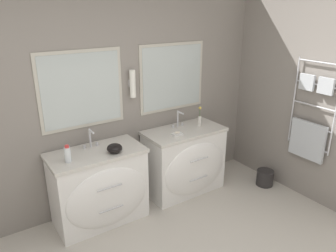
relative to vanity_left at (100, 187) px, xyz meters
name	(u,v)px	position (x,y,z in m)	size (l,w,h in m)	color
wall_back	(96,98)	(0.16, 0.33, 0.89)	(5.91, 0.15, 2.60)	gray
wall_right	(313,93)	(2.33, -0.83, 0.88)	(0.13, 4.07, 2.60)	gray
vanity_left	(100,187)	(0.00, 0.00, 0.00)	(0.99, 0.58, 0.83)	white
vanity_right	(185,161)	(1.14, 0.00, 0.00)	(0.99, 0.58, 0.83)	white
faucet_left	(91,139)	(0.00, 0.16, 0.51)	(0.17, 0.13, 0.21)	silver
faucet_right	(178,119)	(1.14, 0.16, 0.51)	(0.17, 0.13, 0.21)	silver
toiletry_bottle	(68,154)	(-0.31, -0.05, 0.49)	(0.06, 0.06, 0.18)	silver
amenity_bowl	(115,148)	(0.15, -0.10, 0.46)	(0.16, 0.16, 0.10)	black
flower_vase	(200,119)	(1.37, 0.03, 0.50)	(0.04, 0.04, 0.25)	silver
soap_dish	(177,134)	(0.96, -0.07, 0.42)	(0.12, 0.08, 0.04)	white
waste_bin	(265,177)	(2.10, -0.48, -0.31)	(0.22, 0.22, 0.21)	#282626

